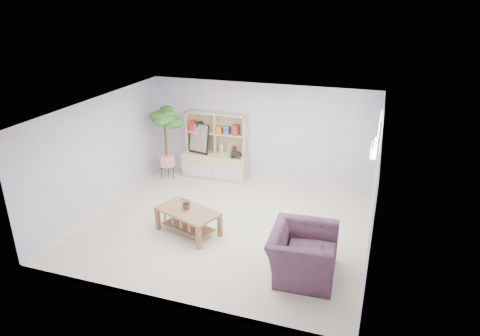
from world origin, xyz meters
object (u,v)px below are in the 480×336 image
(coffee_table, at_px, (188,221))
(floor_tree, at_px, (166,144))
(armchair, at_px, (303,250))
(storage_unit, at_px, (215,146))

(coffee_table, xyz_separation_m, floor_tree, (-1.61, 2.26, 0.67))
(coffee_table, distance_m, armchair, 2.42)
(storage_unit, xyz_separation_m, floor_tree, (-1.11, -0.47, 0.09))
(floor_tree, bearing_deg, armchair, -36.05)
(storage_unit, relative_size, armchair, 1.36)
(storage_unit, height_order, floor_tree, floor_tree)
(coffee_table, bearing_deg, armchair, 6.12)
(armchair, bearing_deg, coffee_table, 73.12)
(storage_unit, distance_m, coffee_table, 2.84)
(floor_tree, height_order, armchair, floor_tree)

